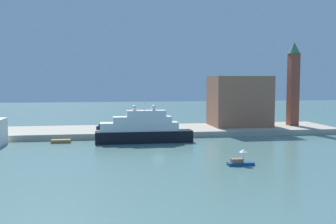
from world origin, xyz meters
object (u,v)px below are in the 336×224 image
object	(u,v)px
small_motorboat	(240,161)
harbor_building	(239,101)
bell_tower	(293,81)
large_yacht	(143,130)
parked_car	(103,127)
work_barge	(61,141)
person_figure	(116,128)
mooring_bollard	(176,130)

from	to	relation	value
small_motorboat	harbor_building	xyz separation A→B (m)	(16.21, 47.87, 8.22)
small_motorboat	bell_tower	world-z (taller)	bell_tower
large_yacht	parked_car	bearing A→B (deg)	122.23
work_barge	person_figure	world-z (taller)	person_figure
small_motorboat	mooring_bollard	xyz separation A→B (m)	(-5.38, 36.53, 1.05)
large_yacht	bell_tower	distance (m)	51.89
harbor_building	work_barge	bearing A→B (deg)	-162.21
parked_car	work_barge	bearing A→B (deg)	-127.55
large_yacht	mooring_bollard	bearing A→B (deg)	38.34
small_motorboat	work_barge	size ratio (longest dim) A/B	1.03
large_yacht	mooring_bollard	world-z (taller)	large_yacht
large_yacht	mooring_bollard	distance (m)	12.16
large_yacht	bell_tower	size ratio (longest dim) A/B	0.94
person_figure	large_yacht	bearing A→B (deg)	-63.78
large_yacht	parked_car	world-z (taller)	large_yacht
large_yacht	parked_car	distance (m)	18.43
harbor_building	mooring_bollard	xyz separation A→B (m)	(-21.60, -11.34, -7.17)
bell_tower	mooring_bollard	xyz separation A→B (m)	(-38.06, -9.52, -13.28)
bell_tower	person_figure	size ratio (longest dim) A/B	15.47
work_barge	person_figure	distance (m)	17.06
small_motorboat	bell_tower	bearing A→B (deg)	54.64
work_barge	mooring_bollard	distance (m)	29.80
person_figure	harbor_building	bearing A→B (deg)	9.79
work_barge	small_motorboat	bearing A→B (deg)	-42.23
mooring_bollard	parked_car	bearing A→B (deg)	157.30
work_barge	parked_car	world-z (taller)	parked_car
bell_tower	mooring_bollard	world-z (taller)	bell_tower
small_motorboat	person_figure	world-z (taller)	person_figure
small_motorboat	harbor_building	distance (m)	51.21
small_motorboat	harbor_building	world-z (taller)	harbor_building
work_barge	person_figure	size ratio (longest dim) A/B	2.84
person_figure	mooring_bollard	size ratio (longest dim) A/B	2.51
work_barge	harbor_building	xyz separation A→B (m)	(50.94, 16.35, 8.64)
person_figure	mooring_bollard	bearing A→B (deg)	-17.51
work_barge	bell_tower	bearing A→B (deg)	12.16
small_motorboat	harbor_building	bearing A→B (deg)	71.29
small_motorboat	bell_tower	xyz separation A→B (m)	(32.67, 46.05, 14.33)
large_yacht	person_figure	world-z (taller)	large_yacht
parked_car	large_yacht	bearing A→B (deg)	-57.77
large_yacht	small_motorboat	size ratio (longest dim) A/B	4.98
harbor_building	mooring_bollard	world-z (taller)	harbor_building
person_figure	work_barge	bearing A→B (deg)	-144.17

